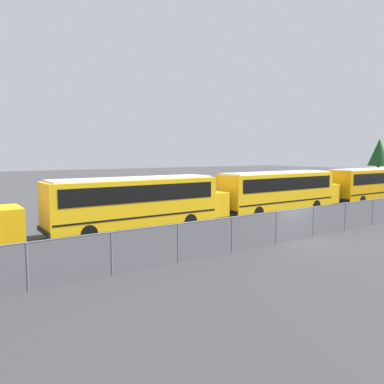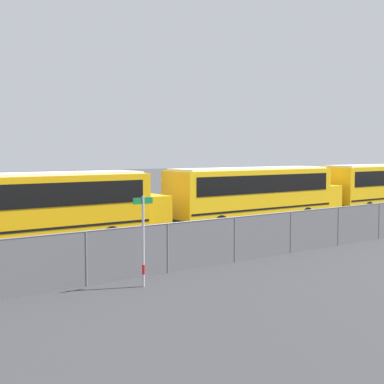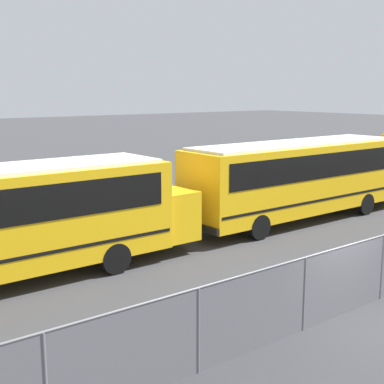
{
  "view_description": "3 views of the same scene",
  "coord_description": "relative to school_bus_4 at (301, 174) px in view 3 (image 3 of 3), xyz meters",
  "views": [
    {
      "loc": [
        -16.19,
        -13.52,
        4.75
      ],
      "look_at": [
        -2.72,
        6.12,
        2.32
      ],
      "focal_mm": 35.0,
      "sensor_mm": 36.0,
      "label": 1
    },
    {
      "loc": [
        -27.03,
        -15.2,
        4.19
      ],
      "look_at": [
        -10.02,
        7.83,
        2.06
      ],
      "focal_mm": 50.0,
      "sensor_mm": 36.0,
      "label": 2
    },
    {
      "loc": [
        -10.55,
        -7.47,
        5.4
      ],
      "look_at": [
        0.63,
        6.91,
        1.94
      ],
      "focal_mm": 50.0,
      "sensor_mm": 36.0,
      "label": 3
    }
  ],
  "objects": [
    {
      "name": "ground_plane",
      "position": [
        -6.63,
        -7.21,
        -1.96
      ],
      "size": [
        200.0,
        200.0,
        0.0
      ],
      "primitive_type": "plane",
      "color": "#38383A"
    },
    {
      "name": "school_bus_4",
      "position": [
        0.0,
        0.0,
        0.0
      ],
      "size": [
        12.02,
        2.61,
        3.32
      ],
      "color": "yellow",
      "rests_on": "ground_plane"
    },
    {
      "name": "fence",
      "position": [
        -6.63,
        -7.21,
        -1.06
      ],
      "size": [
        113.42,
        0.07,
        1.76
      ],
      "color": "#9EA0A5",
      "rests_on": "ground_plane"
    }
  ]
}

